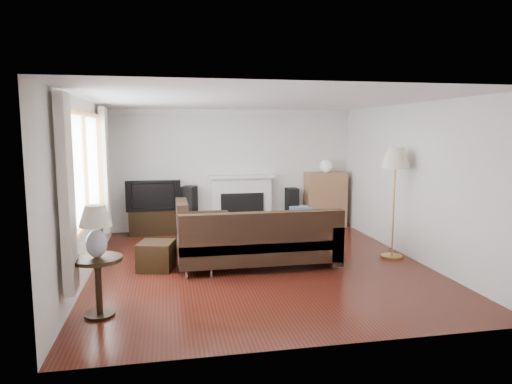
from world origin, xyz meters
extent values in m
cube|color=#46180F|center=(0.00, 0.00, 0.00)|extent=(5.10, 5.60, 0.04)
cube|color=white|center=(0.00, 0.00, 2.50)|extent=(5.10, 5.60, 0.04)
cube|color=white|center=(0.00, 2.75, 1.25)|extent=(5.00, 0.04, 2.50)
cube|color=white|center=(0.00, -2.75, 1.25)|extent=(5.00, 0.04, 2.50)
cube|color=white|center=(-2.50, 0.00, 1.25)|extent=(0.04, 5.50, 2.50)
cube|color=white|center=(2.50, 0.00, 1.25)|extent=(0.04, 5.50, 2.50)
cube|color=olive|center=(-2.45, -0.20, 1.55)|extent=(0.12, 2.74, 1.54)
cube|color=beige|center=(-2.40, -1.72, 1.40)|extent=(0.10, 0.35, 2.10)
cube|color=beige|center=(-2.40, 1.32, 1.40)|extent=(0.10, 0.35, 2.10)
cube|color=white|center=(0.15, 2.64, 0.57)|extent=(1.40, 0.26, 1.15)
cube|color=black|center=(-1.65, 2.50, 0.24)|extent=(0.97, 0.44, 0.48)
imported|color=black|center=(-1.65, 2.50, 0.79)|extent=(1.06, 0.14, 0.61)
cube|color=black|center=(-0.95, 2.52, 0.47)|extent=(0.37, 0.40, 0.95)
cube|color=black|center=(1.22, 2.55, 0.43)|extent=(0.24, 0.29, 0.86)
cube|color=#9E6D49|center=(1.95, 2.52, 0.59)|extent=(0.86, 0.41, 1.18)
sphere|color=white|center=(1.95, 2.52, 1.31)|extent=(0.26, 0.26, 0.26)
cube|color=black|center=(-0.03, -0.06, 0.42)|extent=(2.61, 1.91, 0.84)
cube|color=#986A48|center=(0.03, 1.46, 0.23)|extent=(1.31, 1.02, 0.45)
cube|color=black|center=(-1.56, 0.08, 0.21)|extent=(0.60, 0.60, 0.42)
cube|color=#BD8941|center=(2.22, 0.01, 0.90)|extent=(0.51, 0.51, 1.80)
cube|color=black|center=(-2.15, -1.58, 0.34)|extent=(0.54, 0.54, 0.68)
cube|color=silver|center=(-2.15, -1.58, 0.96)|extent=(0.36, 0.36, 0.58)
camera|label=1|loc=(-1.36, -6.70, 2.06)|focal=32.00mm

